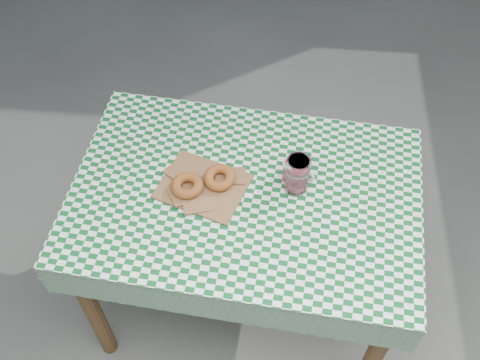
# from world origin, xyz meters

# --- Properties ---
(ground) EXTENTS (60.00, 60.00, 0.00)m
(ground) POSITION_xyz_m (0.00, 0.00, 0.00)
(ground) COLOR #494844
(ground) RESTS_ON ground
(table) EXTENTS (1.17, 0.83, 0.75)m
(table) POSITION_xyz_m (0.18, -0.05, 0.38)
(table) COLOR brown
(table) RESTS_ON ground
(tablecloth) EXTENTS (1.19, 0.86, 0.01)m
(tablecloth) POSITION_xyz_m (0.18, -0.05, 0.75)
(tablecloth) COLOR #0C4F1F
(tablecloth) RESTS_ON table
(paper_bag) EXTENTS (0.32, 0.29, 0.01)m
(paper_bag) POSITION_xyz_m (0.04, -0.04, 0.76)
(paper_bag) COLOR brown
(paper_bag) RESTS_ON tablecloth
(bagel_front) EXTENTS (0.13, 0.13, 0.03)m
(bagel_front) POSITION_xyz_m (-0.01, -0.06, 0.79)
(bagel_front) COLOR #93501E
(bagel_front) RESTS_ON paper_bag
(bagel_back) EXTENTS (0.14, 0.14, 0.03)m
(bagel_back) POSITION_xyz_m (0.09, -0.02, 0.79)
(bagel_back) COLOR #98521F
(bagel_back) RESTS_ON paper_bag
(coffee_mug) EXTENTS (0.19, 0.19, 0.08)m
(coffee_mug) POSITION_xyz_m (0.33, 0.02, 0.80)
(coffee_mug) COLOR #AF0B24
(coffee_mug) RESTS_ON tablecloth
(drinking_glass) EXTENTS (0.10, 0.10, 0.14)m
(drinking_glass) POSITION_xyz_m (0.34, -0.02, 0.83)
(drinking_glass) COLOR white
(drinking_glass) RESTS_ON tablecloth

